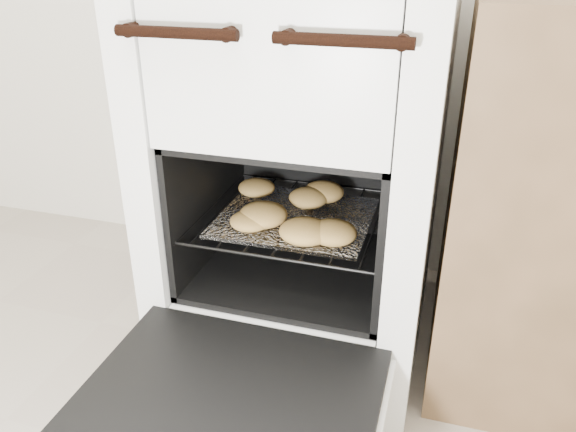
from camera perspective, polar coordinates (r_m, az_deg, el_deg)
name	(u,v)px	position (r m, az deg, el deg)	size (l,w,h in m)	color
stove	(306,171)	(1.27, 1.84, 4.60)	(0.58, 0.64, 0.88)	white
oven_door	(229,402)	(1.01, -6.00, -18.28)	(0.52, 0.40, 0.04)	black
oven_rack	(298,216)	(1.25, 1.02, -0.01)	(0.42, 0.40, 0.01)	black
foil_sheet	(296,217)	(1.23, 0.78, -0.14)	(0.33, 0.29, 0.01)	white
baked_rolls	(294,211)	(1.20, 0.58, 0.48)	(0.33, 0.33, 0.05)	#B58848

